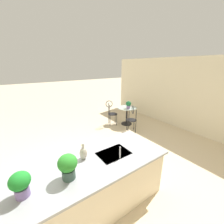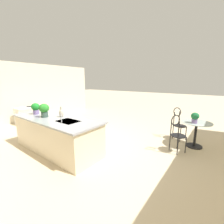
{
  "view_description": "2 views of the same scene",
  "coord_description": "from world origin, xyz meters",
  "px_view_note": "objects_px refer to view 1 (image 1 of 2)",
  "views": [
    {
      "loc": [
        1.03,
        2.63,
        2.42
      ],
      "look_at": [
        -1.26,
        -0.64,
        1.1
      ],
      "focal_mm": 22.98,
      "sensor_mm": 36.0,
      "label": 1
    },
    {
      "loc": [
        -3.23,
        3.02,
        1.9
      ],
      "look_at": [
        -0.95,
        -0.03,
        1.09
      ],
      "focal_mm": 23.75,
      "sensor_mm": 36.0,
      "label": 2
    }
  ],
  "objects_px": {
    "chair_by_island": "(111,111)",
    "potted_plant_on_table": "(128,104)",
    "chair_near_window": "(132,118)",
    "vase_on_counter": "(83,153)",
    "bistro_table": "(127,114)",
    "potted_plant_counter_far": "(20,183)",
    "potted_plant_counter_near": "(68,165)"
  },
  "relations": [
    {
      "from": "chair_near_window",
      "to": "potted_plant_on_table",
      "type": "bearing_deg",
      "value": -118.68
    },
    {
      "from": "bistro_table",
      "to": "potted_plant_counter_far",
      "type": "distance_m",
      "value": 4.72
    },
    {
      "from": "bistro_table",
      "to": "chair_by_island",
      "type": "relative_size",
      "value": 0.77
    },
    {
      "from": "vase_on_counter",
      "to": "chair_by_island",
      "type": "bearing_deg",
      "value": -132.14
    },
    {
      "from": "chair_by_island",
      "to": "potted_plant_on_table",
      "type": "distance_m",
      "value": 0.77
    },
    {
      "from": "bistro_table",
      "to": "potted_plant_on_table",
      "type": "height_order",
      "value": "potted_plant_on_table"
    },
    {
      "from": "potted_plant_counter_near",
      "to": "vase_on_counter",
      "type": "bearing_deg",
      "value": -140.73
    },
    {
      "from": "bistro_table",
      "to": "chair_near_window",
      "type": "relative_size",
      "value": 0.77
    },
    {
      "from": "bistro_table",
      "to": "potted_plant_counter_near",
      "type": "relative_size",
      "value": 2.16
    },
    {
      "from": "potted_plant_on_table",
      "to": "potted_plant_counter_far",
      "type": "xyz_separation_m",
      "value": [
        3.84,
        2.46,
        0.2
      ]
    },
    {
      "from": "potted_plant_counter_near",
      "to": "vase_on_counter",
      "type": "relative_size",
      "value": 1.29
    },
    {
      "from": "chair_near_window",
      "to": "potted_plant_counter_near",
      "type": "bearing_deg",
      "value": 33.1
    },
    {
      "from": "bistro_table",
      "to": "vase_on_counter",
      "type": "relative_size",
      "value": 2.78
    },
    {
      "from": "bistro_table",
      "to": "chair_by_island",
      "type": "xyz_separation_m",
      "value": [
        0.55,
        -0.35,
        0.13
      ]
    },
    {
      "from": "potted_plant_counter_near",
      "to": "vase_on_counter",
      "type": "distance_m",
      "value": 0.46
    },
    {
      "from": "chair_near_window",
      "to": "chair_by_island",
      "type": "xyz_separation_m",
      "value": [
        0.2,
        -1.03,
        0.0
      ]
    },
    {
      "from": "potted_plant_counter_far",
      "to": "vase_on_counter",
      "type": "bearing_deg",
      "value": -164.59
    },
    {
      "from": "chair_near_window",
      "to": "vase_on_counter",
      "type": "relative_size",
      "value": 3.62
    },
    {
      "from": "bistro_table",
      "to": "chair_near_window",
      "type": "bearing_deg",
      "value": 63.13
    },
    {
      "from": "potted_plant_counter_far",
      "to": "bistro_table",
      "type": "bearing_deg",
      "value": -146.25
    },
    {
      "from": "chair_by_island",
      "to": "bistro_table",
      "type": "bearing_deg",
      "value": 147.51
    },
    {
      "from": "potted_plant_on_table",
      "to": "potted_plant_counter_far",
      "type": "height_order",
      "value": "potted_plant_counter_far"
    },
    {
      "from": "potted_plant_counter_near",
      "to": "potted_plant_counter_far",
      "type": "bearing_deg",
      "value": -3.96
    },
    {
      "from": "chair_near_window",
      "to": "vase_on_counter",
      "type": "xyz_separation_m",
      "value": [
        2.64,
        1.66,
        0.46
      ]
    },
    {
      "from": "potted_plant_counter_far",
      "to": "chair_by_island",
      "type": "bearing_deg",
      "value": -138.6
    },
    {
      "from": "bistro_table",
      "to": "potted_plant_counter_near",
      "type": "distance_m",
      "value": 4.31
    },
    {
      "from": "potted_plant_counter_far",
      "to": "chair_near_window",
      "type": "bearing_deg",
      "value": -151.64
    },
    {
      "from": "potted_plant_counter_near",
      "to": "chair_by_island",
      "type": "bearing_deg",
      "value": -133.09
    },
    {
      "from": "chair_by_island",
      "to": "potted_plant_on_table",
      "type": "height_order",
      "value": "chair_by_island"
    },
    {
      "from": "potted_plant_counter_far",
      "to": "vase_on_counter",
      "type": "xyz_separation_m",
      "value": [
        -0.9,
        -0.25,
        -0.08
      ]
    },
    {
      "from": "bistro_table",
      "to": "potted_plant_counter_far",
      "type": "height_order",
      "value": "potted_plant_counter_far"
    },
    {
      "from": "potted_plant_on_table",
      "to": "vase_on_counter",
      "type": "bearing_deg",
      "value": 36.99
    }
  ]
}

